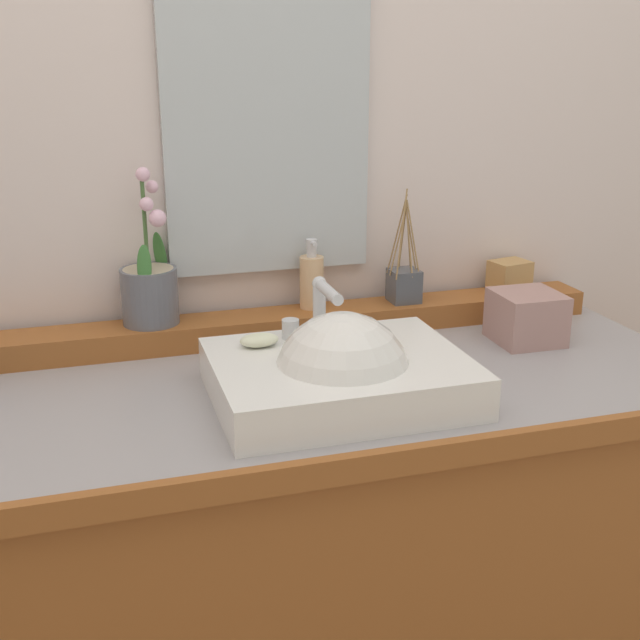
# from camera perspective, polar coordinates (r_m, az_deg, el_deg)

# --- Properties ---
(wall_back) EXTENTS (3.22, 0.20, 2.63)m
(wall_back) POSITION_cam_1_polar(r_m,az_deg,el_deg) (1.77, -4.60, 14.11)
(wall_back) COLOR silver
(wall_back) RESTS_ON ground
(vanity_cabinet) EXTENTS (1.50, 0.63, 0.88)m
(vanity_cabinet) POSITION_cam_1_polar(r_m,az_deg,el_deg) (1.70, -0.62, -18.03)
(vanity_cabinet) COLOR #995626
(vanity_cabinet) RESTS_ON ground
(back_ledge) EXTENTS (1.41, 0.10, 0.05)m
(back_ledge) POSITION_cam_1_polar(r_m,az_deg,el_deg) (1.69, -2.99, -0.36)
(back_ledge) COLOR #995626
(back_ledge) RESTS_ON vanity_cabinet
(sink_basin) EXTENTS (0.43, 0.34, 0.27)m
(sink_basin) POSITION_cam_1_polar(r_m,az_deg,el_deg) (1.38, 1.49, -4.19)
(sink_basin) COLOR white
(sink_basin) RESTS_ON vanity_cabinet
(soap_bar) EXTENTS (0.07, 0.04, 0.02)m
(soap_bar) POSITION_cam_1_polar(r_m,az_deg,el_deg) (1.43, -4.35, -1.43)
(soap_bar) COLOR beige
(soap_bar) RESTS_ON sink_basin
(potted_plant) EXTENTS (0.11, 0.12, 0.31)m
(potted_plant) POSITION_cam_1_polar(r_m,az_deg,el_deg) (1.63, -12.02, 2.26)
(potted_plant) COLOR slate
(potted_plant) RESTS_ON back_ledge
(soap_dispenser) EXTENTS (0.05, 0.05, 0.15)m
(soap_dispenser) POSITION_cam_1_polar(r_m,az_deg,el_deg) (1.70, -0.60, 2.86)
(soap_dispenser) COLOR #E0B584
(soap_dispenser) RESTS_ON back_ledge
(reed_diffuser) EXTENTS (0.07, 0.07, 0.25)m
(reed_diffuser) POSITION_cam_1_polar(r_m,az_deg,el_deg) (1.76, 6.00, 2.60)
(reed_diffuser) COLOR #4C5158
(reed_diffuser) RESTS_ON back_ledge
(trinket_box) EXTENTS (0.10, 0.08, 0.07)m
(trinket_box) POSITION_cam_1_polar(r_m,az_deg,el_deg) (1.89, 13.34, 3.11)
(trinket_box) COLOR tan
(trinket_box) RESTS_ON back_ledge
(tissue_box) EXTENTS (0.13, 0.13, 0.11)m
(tissue_box) POSITION_cam_1_polar(r_m,az_deg,el_deg) (1.71, 14.49, 0.20)
(tissue_box) COLOR tan
(tissue_box) RESTS_ON vanity_cabinet
(mirror) EXTENTS (0.43, 0.02, 0.61)m
(mirror) POSITION_cam_1_polar(r_m,az_deg,el_deg) (1.66, -3.84, 13.76)
(mirror) COLOR silver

